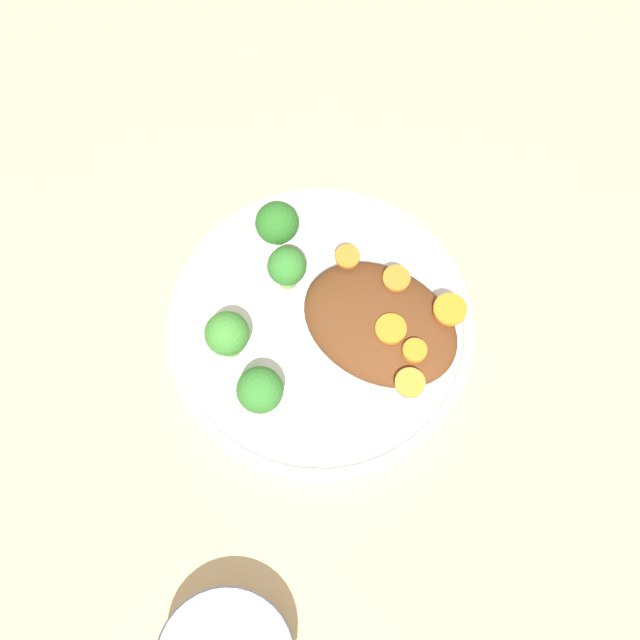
{
  "coord_description": "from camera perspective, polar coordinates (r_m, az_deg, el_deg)",
  "views": [
    {
      "loc": [
        -0.13,
        0.21,
        0.74
      ],
      "look_at": [
        0.0,
        0.0,
        0.03
      ],
      "focal_mm": 50.0,
      "sensor_mm": 36.0,
      "label": 1
    }
  ],
  "objects": [
    {
      "name": "carrot_slice_4",
      "position": [
        0.72,
        6.08,
        -1.96
      ],
      "size": [
        0.02,
        0.02,
        0.01
      ],
      "primitive_type": "cylinder",
      "color": "orange",
      "rests_on": "stew_mound"
    },
    {
      "name": "broccoli_floret_1",
      "position": [
        0.72,
        -3.86,
        -4.53
      ],
      "size": [
        0.04,
        0.04,
        0.05
      ],
      "color": "#7FA85B",
      "rests_on": "plate"
    },
    {
      "name": "broccoli_floret_3",
      "position": [
        0.77,
        -2.77,
        6.18
      ],
      "size": [
        0.04,
        0.04,
        0.05
      ],
      "color": "#759E51",
      "rests_on": "plate"
    },
    {
      "name": "plate",
      "position": [
        0.77,
        0.0,
        -0.51
      ],
      "size": [
        0.26,
        0.26,
        0.02
      ],
      "color": "silver",
      "rests_on": "ground_plane"
    },
    {
      "name": "broccoli_floret_0",
      "position": [
        0.73,
        -5.95,
        -0.96
      ],
      "size": [
        0.04,
        0.04,
        0.05
      ],
      "color": "#759E51",
      "rests_on": "plate"
    },
    {
      "name": "broccoli_floret_2",
      "position": [
        0.75,
        -2.13,
        3.37
      ],
      "size": [
        0.03,
        0.03,
        0.05
      ],
      "color": "#7FA85B",
      "rests_on": "plate"
    },
    {
      "name": "carrot_slice_2",
      "position": [
        0.72,
        5.78,
        -4.02
      ],
      "size": [
        0.02,
        0.02,
        0.0
      ],
      "primitive_type": "cylinder",
      "color": "orange",
      "rests_on": "stew_mound"
    },
    {
      "name": "carrot_slice_0",
      "position": [
        0.74,
        4.91,
        2.66
      ],
      "size": [
        0.02,
        0.02,
        0.0
      ],
      "primitive_type": "cylinder",
      "color": "orange",
      "rests_on": "stew_mound"
    },
    {
      "name": "stew_mound",
      "position": [
        0.75,
        3.88,
        -0.25
      ],
      "size": [
        0.14,
        0.1,
        0.03
      ],
      "primitive_type": "ellipsoid",
      "color": "#5B3319",
      "rests_on": "plate"
    },
    {
      "name": "carrot_slice_1",
      "position": [
        0.74,
        8.32,
        0.67
      ],
      "size": [
        0.03,
        0.03,
        0.0
      ],
      "primitive_type": "cylinder",
      "color": "orange",
      "rests_on": "stew_mound"
    },
    {
      "name": "ground_plane",
      "position": [
        0.78,
        0.0,
        -0.77
      ],
      "size": [
        4.0,
        4.0,
        0.0
      ],
      "primitive_type": "plane",
      "color": "tan"
    },
    {
      "name": "carrot_slice_5",
      "position": [
        0.73,
        4.55,
        -0.58
      ],
      "size": [
        0.03,
        0.03,
        0.0
      ],
      "primitive_type": "cylinder",
      "color": "orange",
      "rests_on": "stew_mound"
    },
    {
      "name": "carrot_slice_3",
      "position": [
        0.75,
        1.78,
        4.08
      ],
      "size": [
        0.02,
        0.02,
        0.0
      ],
      "primitive_type": "cylinder",
      "color": "orange",
      "rests_on": "stew_mound"
    }
  ]
}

